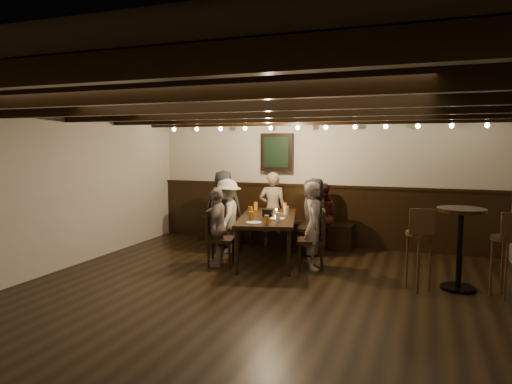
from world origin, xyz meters
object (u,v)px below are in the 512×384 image
at_px(high_top_table, 460,236).
at_px(person_bench_centre, 273,209).
at_px(person_right_far, 314,226).
at_px(dining_table, 268,220).
at_px(person_left_far, 218,227).
at_px(person_left_near, 227,216).
at_px(bar_stool_left, 418,259).
at_px(person_bench_left, 224,209).
at_px(person_right_near, 313,217).
at_px(person_bench_right, 321,216).
at_px(bar_stool_right, 504,266).
at_px(chair_right_near, 311,238).
at_px(chair_left_near, 229,237).
at_px(chair_right_far, 312,251).
at_px(chair_left_far, 220,249).

bearing_deg(high_top_table, person_bench_centre, 152.79).
bearing_deg(person_right_far, dining_table, 59.04).
height_order(dining_table, person_left_far, person_left_far).
xyz_separation_m(person_bench_centre, person_left_near, (-0.58, -0.77, -0.04)).
height_order(dining_table, bar_stool_left, bar_stool_left).
distance_m(person_bench_left, person_right_near, 1.71).
height_order(person_bench_right, bar_stool_right, person_bench_right).
xyz_separation_m(chair_right_near, person_bench_left, (-1.68, 0.03, 0.42)).
bearing_deg(bar_stool_right, bar_stool_left, 163.33).
height_order(person_right_near, person_right_far, person_right_far).
bearing_deg(person_bench_left, person_left_near, 108.43).
bearing_deg(person_left_far, chair_left_near, 178.02).
xyz_separation_m(chair_right_far, person_bench_centre, (-1.07, 1.27, 0.42)).
bearing_deg(chair_left_far, chair_left_near, -179.99).
relative_size(person_bench_centre, bar_stool_right, 1.27).
bearing_deg(chair_left_far, bar_stool_left, 72.25).
bearing_deg(chair_right_far, person_bench_right, -7.63).
height_order(chair_left_far, person_left_near, person_left_near).
distance_m(person_right_near, bar_stool_right, 3.07).
bearing_deg(bar_stool_right, person_right_near, 134.04).
bearing_deg(bar_stool_right, chair_right_near, 134.40).
xyz_separation_m(chair_right_far, person_right_far, (0.03, 0.01, 0.39)).
height_order(chair_left_near, chair_right_far, chair_right_far).
xyz_separation_m(person_bench_right, person_right_far, (0.19, -1.35, 0.07)).
distance_m(person_bench_centre, person_bench_right, 0.92).
xyz_separation_m(person_bench_centre, person_right_near, (0.88, -0.40, -0.03)).
relative_size(chair_right_far, person_right_far, 0.68).
xyz_separation_m(person_left_far, bar_stool_left, (2.97, -0.17, -0.21)).
height_order(chair_right_far, bar_stool_right, bar_stool_right).
bearing_deg(person_bench_centre, person_right_far, 116.57).
bearing_deg(bar_stool_right, person_left_near, 147.19).
bearing_deg(person_right_near, person_left_near, 90.00).
bearing_deg(person_right_near, person_bench_right, -18.43).
distance_m(person_right_near, bar_stool_left, 2.25).
xyz_separation_m(chair_right_far, bar_stool_left, (1.54, -0.53, 0.13)).
relative_size(chair_right_near, high_top_table, 0.89).
xyz_separation_m(chair_left_near, person_right_near, (1.42, 0.36, 0.39)).
relative_size(person_bench_left, high_top_table, 1.32).
relative_size(dining_table, bar_stool_right, 1.92).
relative_size(dining_table, person_bench_centre, 1.51).
bearing_deg(chair_left_far, person_left_far, -90.00).
bearing_deg(person_right_far, chair_right_near, 1.90).
xyz_separation_m(chair_left_near, person_bench_left, (-0.29, 0.39, 0.44)).
xyz_separation_m(chair_right_far, person_bench_right, (-0.16, 1.35, 0.32)).
relative_size(person_bench_left, person_bench_right, 1.18).
bearing_deg(person_right_far, person_bench_centre, 26.57).
xyz_separation_m(chair_right_near, bar_stool_right, (2.77, -1.35, 0.11)).
bearing_deg(chair_left_near, chair_left_far, 0.01).
relative_size(person_bench_right, bar_stool_right, 1.10).
relative_size(chair_left_near, chair_right_near, 0.94).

